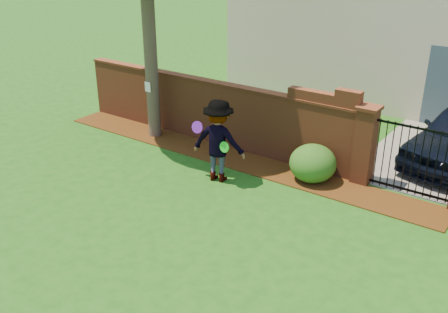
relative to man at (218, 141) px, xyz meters
The scene contains 11 objects.
ground 2.38m from the man, 79.05° to the right, with size 80.00×80.00×0.01m, color #1E5415.
mulch_bed 1.64m from the man, 113.99° to the left, with size 11.10×1.08×0.03m, color #3D210B.
brick_wall 2.46m from the man, 130.48° to the left, with size 8.70×0.31×2.16m.
pillar_left 3.38m from the man, 33.67° to the left, with size 0.50×0.50×1.88m.
iron_gate 4.34m from the man, 25.59° to the left, with size 1.78×0.03×1.60m.
house 10.20m from the man, 81.84° to the left, with size 12.40×6.40×6.30m.
paper_notice 3.41m from the man, 161.24° to the left, with size 0.20×0.01×0.28m, color white.
shrub_left 2.29m from the man, 34.52° to the left, with size 1.10×1.10×0.90m, color #1B5519.
man is the anchor object (origin of this frame).
frisbee_purple 0.57m from the man, 150.56° to the right, with size 0.28×0.28×0.03m, color purple.
frisbee_green 0.35m from the man, 28.23° to the right, with size 0.25×0.25×0.02m, color green.
Camera 1 is at (6.03, -6.62, 5.41)m, focal length 40.79 mm.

